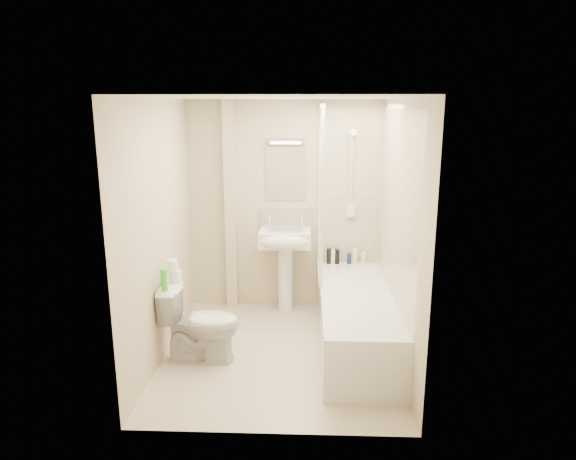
{
  "coord_description": "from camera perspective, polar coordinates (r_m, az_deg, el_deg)",
  "views": [
    {
      "loc": [
        0.26,
        -4.53,
        2.34
      ],
      "look_at": [
        0.08,
        0.2,
        1.18
      ],
      "focal_mm": 32.0,
      "sensor_mm": 36.0,
      "label": 1
    }
  ],
  "objects": [
    {
      "name": "wall_left",
      "position": [
        4.86,
        -14.1,
        -0.2
      ],
      "size": [
        0.02,
        2.5,
        2.4
      ],
      "primitive_type": "cube",
      "color": "beige",
      "rests_on": "ground"
    },
    {
      "name": "bottle_black_a",
      "position": [
        5.94,
        4.58,
        -2.91
      ],
      "size": [
        0.05,
        0.05,
        0.18
      ],
      "primitive_type": "cylinder",
      "color": "black",
      "rests_on": "bathtub"
    },
    {
      "name": "bathtub",
      "position": [
        5.18,
        7.56,
        -9.69
      ],
      "size": [
        0.7,
        2.1,
        0.55
      ],
      "color": "white",
      "rests_on": "ground"
    },
    {
      "name": "toilet_roll_lower",
      "position": [
        4.92,
        -12.41,
        -5.03
      ],
      "size": [
        0.11,
        0.11,
        0.11
      ],
      "primitive_type": "cylinder",
      "color": "white",
      "rests_on": "toilet"
    },
    {
      "name": "wall_right",
      "position": [
        4.74,
        12.33,
        -0.45
      ],
      "size": [
        0.02,
        2.5,
        2.4
      ],
      "primitive_type": "cube",
      "color": "beige",
      "rests_on": "ground"
    },
    {
      "name": "tile_right",
      "position": [
        4.89,
        11.93,
        2.68
      ],
      "size": [
        0.01,
        2.1,
        1.75
      ],
      "primitive_type": "cube",
      "color": "beige",
      "rests_on": "wall_right"
    },
    {
      "name": "tile_back",
      "position": [
        5.86,
        7.0,
        4.69
      ],
      "size": [
        0.7,
        0.01,
        1.75
      ],
      "primitive_type": "cube",
      "color": "beige",
      "rests_on": "wall_back"
    },
    {
      "name": "pedestal_sink",
      "position": [
        5.76,
        -0.33,
        -1.95
      ],
      "size": [
        0.57,
        0.51,
        1.11
      ],
      "color": "white",
      "rests_on": "ground"
    },
    {
      "name": "toilet",
      "position": [
        4.91,
        -9.65,
        -10.15
      ],
      "size": [
        0.43,
        0.72,
        0.73
      ],
      "primitive_type": "imported",
      "rotation": [
        0.0,
        0.0,
        1.56
      ],
      "color": "white",
      "rests_on": "ground"
    },
    {
      "name": "mirror",
      "position": [
        5.82,
        -0.24,
        6.27
      ],
      "size": [
        0.46,
        0.01,
        0.6
      ],
      "primitive_type": "cube",
      "color": "white",
      "rests_on": "wall_back"
    },
    {
      "name": "wall_back",
      "position": [
        5.9,
        -0.36,
        2.62
      ],
      "size": [
        2.2,
        0.02,
        2.4
      ],
      "primitive_type": "cube",
      "color": "beige",
      "rests_on": "ground"
    },
    {
      "name": "shower_screen",
      "position": [
        5.4,
        3.67,
        4.26
      ],
      "size": [
        0.04,
        0.92,
        1.8
      ],
      "color": "white",
      "rests_on": "bathtub"
    },
    {
      "name": "toilet_roll_upper",
      "position": [
        4.87,
        -12.73,
        -3.87
      ],
      "size": [
        0.1,
        0.1,
        0.11
      ],
      "primitive_type": "cylinder",
      "color": "white",
      "rests_on": "toilet_roll_lower"
    },
    {
      "name": "bottle_cream",
      "position": [
        5.96,
        7.43,
        -2.92
      ],
      "size": [
        0.06,
        0.06,
        0.18
      ],
      "primitive_type": "cylinder",
      "color": "#F9E9C0",
      "rests_on": "bathtub"
    },
    {
      "name": "green_bottle",
      "position": [
        4.7,
        -13.6,
        -5.41
      ],
      "size": [
        0.06,
        0.06,
        0.2
      ],
      "primitive_type": "cylinder",
      "color": "green",
      "rests_on": "toilet"
    },
    {
      "name": "bottle_blue",
      "position": [
        5.96,
        6.8,
        -3.17
      ],
      "size": [
        0.05,
        0.05,
        0.12
      ],
      "primitive_type": "cylinder",
      "color": "navy",
      "rests_on": "bathtub"
    },
    {
      "name": "shower_fixture",
      "position": [
        5.8,
        7.06,
        5.8
      ],
      "size": [
        0.1,
        0.16,
        0.99
      ],
      "color": "white",
      "rests_on": "wall_back"
    },
    {
      "name": "bottle_black_b",
      "position": [
        5.95,
        5.42,
        -2.95
      ],
      "size": [
        0.06,
        0.06,
        0.17
      ],
      "primitive_type": "cylinder",
      "color": "black",
      "rests_on": "bathtub"
    },
    {
      "name": "pipe_boxing",
      "position": [
        5.9,
        -6.42,
        2.54
      ],
      "size": [
        0.12,
        0.12,
        2.4
      ],
      "primitive_type": "cube",
      "color": "beige",
      "rests_on": "ground"
    },
    {
      "name": "bottle_white_b",
      "position": [
        5.98,
        8.39,
        -3.08
      ],
      "size": [
        0.05,
        0.05,
        0.14
      ],
      "primitive_type": "cylinder",
      "color": "white",
      "rests_on": "bathtub"
    },
    {
      "name": "bottle_white_a",
      "position": [
        5.95,
        5.05,
        -2.96
      ],
      "size": [
        0.06,
        0.06,
        0.17
      ],
      "primitive_type": "cylinder",
      "color": "white",
      "rests_on": "bathtub"
    },
    {
      "name": "strip_light",
      "position": [
        5.76,
        -0.25,
        9.89
      ],
      "size": [
        0.42,
        0.07,
        0.07
      ],
      "primitive_type": "cube",
      "color": "silver",
      "rests_on": "wall_back"
    },
    {
      "name": "splashback",
      "position": [
        5.92,
        -0.23,
        0.99
      ],
      "size": [
        0.6,
        0.02,
        0.3
      ],
      "primitive_type": "cube",
      "color": "beige",
      "rests_on": "wall_back"
    },
    {
      "name": "floor",
      "position": [
        5.1,
        -1.0,
        -13.52
      ],
      "size": [
        2.5,
        2.5,
        0.0
      ],
      "primitive_type": "plane",
      "color": "beige",
      "rests_on": "ground"
    },
    {
      "name": "ceiling",
      "position": [
        4.54,
        -1.13,
        14.54
      ],
      "size": [
        2.2,
        2.5,
        0.02
      ],
      "primitive_type": "cube",
      "color": "white",
      "rests_on": "wall_back"
    }
  ]
}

